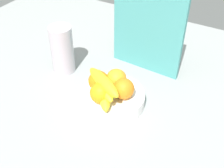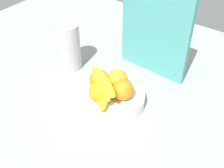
{
  "view_description": "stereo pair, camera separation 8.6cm",
  "coord_description": "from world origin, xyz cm",
  "px_view_note": "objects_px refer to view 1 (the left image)",
  "views": [
    {
      "loc": [
        39.31,
        -66.57,
        69.3
      ],
      "look_at": [
        2.8,
        -2.19,
        8.69
      ],
      "focal_mm": 46.49,
      "sensor_mm": 36.0,
      "label": 1
    },
    {
      "loc": [
        46.55,
        -61.88,
        69.3
      ],
      "look_at": [
        2.8,
        -2.19,
        8.69
      ],
      "focal_mm": 46.49,
      "sensor_mm": 36.0,
      "label": 2
    }
  ],
  "objects_px": {
    "orange_front_right": "(99,81)",
    "cutting_board": "(148,27)",
    "orange_back_left": "(124,89)",
    "banana_bunch": "(104,87)",
    "fruit_bowl": "(112,98)",
    "orange_center": "(101,93)",
    "orange_front_left": "(116,79)",
    "thermos_tumbler": "(62,50)"
  },
  "relations": [
    {
      "from": "orange_front_left",
      "to": "cutting_board",
      "type": "height_order",
      "value": "cutting_board"
    },
    {
      "from": "orange_front_left",
      "to": "cutting_board",
      "type": "distance_m",
      "value": 0.24
    },
    {
      "from": "banana_bunch",
      "to": "cutting_board",
      "type": "relative_size",
      "value": 0.47
    },
    {
      "from": "thermos_tumbler",
      "to": "banana_bunch",
      "type": "bearing_deg",
      "value": -23.03
    },
    {
      "from": "banana_bunch",
      "to": "fruit_bowl",
      "type": "bearing_deg",
      "value": 62.09
    },
    {
      "from": "banana_bunch",
      "to": "cutting_board",
      "type": "distance_m",
      "value": 0.29
    },
    {
      "from": "fruit_bowl",
      "to": "thermos_tumbler",
      "type": "xyz_separation_m",
      "value": [
        -0.26,
        0.08,
        0.07
      ]
    },
    {
      "from": "orange_center",
      "to": "orange_back_left",
      "type": "bearing_deg",
      "value": 44.75
    },
    {
      "from": "orange_front_left",
      "to": "orange_center",
      "type": "distance_m",
      "value": 0.09
    },
    {
      "from": "orange_front_right",
      "to": "orange_front_left",
      "type": "bearing_deg",
      "value": 40.41
    },
    {
      "from": "orange_front_left",
      "to": "banana_bunch",
      "type": "height_order",
      "value": "banana_bunch"
    },
    {
      "from": "orange_back_left",
      "to": "thermos_tumbler",
      "type": "relative_size",
      "value": 0.37
    },
    {
      "from": "cutting_board",
      "to": "thermos_tumbler",
      "type": "bearing_deg",
      "value": -144.55
    },
    {
      "from": "orange_front_left",
      "to": "orange_back_left",
      "type": "xyz_separation_m",
      "value": [
        0.05,
        -0.03,
        0.0
      ]
    },
    {
      "from": "orange_back_left",
      "to": "orange_front_right",
      "type": "bearing_deg",
      "value": -176.17
    },
    {
      "from": "orange_front_left",
      "to": "orange_front_right",
      "type": "xyz_separation_m",
      "value": [
        -0.05,
        -0.04,
        0.0
      ]
    },
    {
      "from": "orange_front_right",
      "to": "cutting_board",
      "type": "bearing_deg",
      "value": 77.2
    },
    {
      "from": "fruit_bowl",
      "to": "orange_center",
      "type": "relative_size",
      "value": 3.16
    },
    {
      "from": "orange_front_right",
      "to": "orange_back_left",
      "type": "distance_m",
      "value": 0.09
    },
    {
      "from": "orange_center",
      "to": "orange_back_left",
      "type": "relative_size",
      "value": 1.0
    },
    {
      "from": "cutting_board",
      "to": "orange_front_right",
      "type": "bearing_deg",
      "value": -99.96
    },
    {
      "from": "cutting_board",
      "to": "orange_front_left",
      "type": "bearing_deg",
      "value": -90.27
    },
    {
      "from": "orange_front_left",
      "to": "orange_front_right",
      "type": "bearing_deg",
      "value": -139.59
    },
    {
      "from": "fruit_bowl",
      "to": "banana_bunch",
      "type": "bearing_deg",
      "value": -117.91
    },
    {
      "from": "fruit_bowl",
      "to": "banana_bunch",
      "type": "xyz_separation_m",
      "value": [
        -0.01,
        -0.03,
        0.07
      ]
    },
    {
      "from": "orange_front_right",
      "to": "cutting_board",
      "type": "height_order",
      "value": "cutting_board"
    },
    {
      "from": "orange_back_left",
      "to": "cutting_board",
      "type": "bearing_deg",
      "value": 97.74
    },
    {
      "from": "orange_front_left",
      "to": "banana_bunch",
      "type": "distance_m",
      "value": 0.06
    },
    {
      "from": "orange_back_left",
      "to": "banana_bunch",
      "type": "xyz_separation_m",
      "value": [
        -0.06,
        -0.03,
        0.01
      ]
    },
    {
      "from": "orange_center",
      "to": "thermos_tumbler",
      "type": "xyz_separation_m",
      "value": [
        -0.25,
        0.13,
        0.01
      ]
    },
    {
      "from": "orange_center",
      "to": "orange_back_left",
      "type": "xyz_separation_m",
      "value": [
        0.05,
        0.05,
        0.0
      ]
    },
    {
      "from": "fruit_bowl",
      "to": "orange_back_left",
      "type": "xyz_separation_m",
      "value": [
        0.04,
        0.0,
        0.06
      ]
    },
    {
      "from": "orange_front_right",
      "to": "cutting_board",
      "type": "relative_size",
      "value": 0.2
    },
    {
      "from": "orange_back_left",
      "to": "banana_bunch",
      "type": "bearing_deg",
      "value": -152.28
    },
    {
      "from": "fruit_bowl",
      "to": "orange_front_right",
      "type": "height_order",
      "value": "orange_front_right"
    },
    {
      "from": "fruit_bowl",
      "to": "orange_front_left",
      "type": "distance_m",
      "value": 0.07
    },
    {
      "from": "orange_center",
      "to": "cutting_board",
      "type": "xyz_separation_m",
      "value": [
        0.02,
        0.3,
        0.1
      ]
    },
    {
      "from": "fruit_bowl",
      "to": "thermos_tumbler",
      "type": "distance_m",
      "value": 0.28
    },
    {
      "from": "orange_front_right",
      "to": "orange_back_left",
      "type": "relative_size",
      "value": 1.0
    },
    {
      "from": "orange_center",
      "to": "banana_bunch",
      "type": "distance_m",
      "value": 0.03
    },
    {
      "from": "orange_front_right",
      "to": "thermos_tumbler",
      "type": "relative_size",
      "value": 0.37
    },
    {
      "from": "orange_center",
      "to": "orange_back_left",
      "type": "height_order",
      "value": "same"
    }
  ]
}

